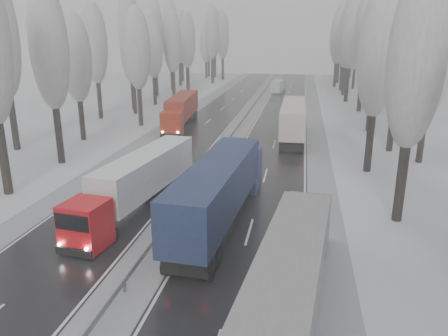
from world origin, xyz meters
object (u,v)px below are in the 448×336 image
(box_truck_distant, at_px, (278,86))
(truck_red_red, at_px, (181,109))
(truck_cream_box, at_px, (293,118))
(truck_blue_box, at_px, (222,186))
(truck_red_white, at_px, (140,179))
(truck_grey_tarp, at_px, (293,268))

(box_truck_distant, relative_size, truck_red_red, 0.44)
(truck_cream_box, bearing_deg, truck_red_red, 161.84)
(truck_blue_box, height_order, box_truck_distant, truck_blue_box)
(truck_blue_box, xyz_separation_m, truck_red_red, (-11.44, 31.29, -0.26))
(truck_cream_box, relative_size, box_truck_distant, 2.44)
(truck_red_red, bearing_deg, truck_blue_box, -75.41)
(box_truck_distant, bearing_deg, truck_cream_box, -77.11)
(truck_cream_box, distance_m, box_truck_distant, 44.62)
(truck_blue_box, bearing_deg, truck_cream_box, 85.24)
(truck_red_white, bearing_deg, truck_blue_box, -6.60)
(truck_grey_tarp, bearing_deg, truck_blue_box, 124.00)
(truck_grey_tarp, height_order, truck_red_red, truck_red_red)
(truck_red_white, xyz_separation_m, truck_red_red, (-5.11, 29.70, 0.13))
(truck_cream_box, bearing_deg, box_truck_distant, 95.26)
(truck_grey_tarp, xyz_separation_m, truck_cream_box, (-0.93, 35.67, 0.25))
(truck_blue_box, distance_m, box_truck_distant, 70.73)
(truck_cream_box, bearing_deg, truck_blue_box, -99.12)
(truck_blue_box, distance_m, truck_red_red, 33.31)
(truck_blue_box, xyz_separation_m, truck_cream_box, (4.03, 26.34, -0.07))
(truck_grey_tarp, relative_size, truck_cream_box, 0.91)
(truck_cream_box, distance_m, truck_red_red, 16.24)
(box_truck_distant, bearing_deg, truck_grey_tarp, -78.97)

